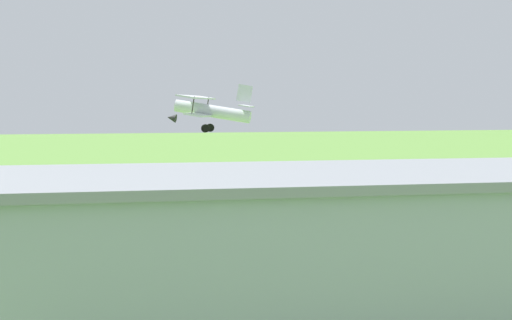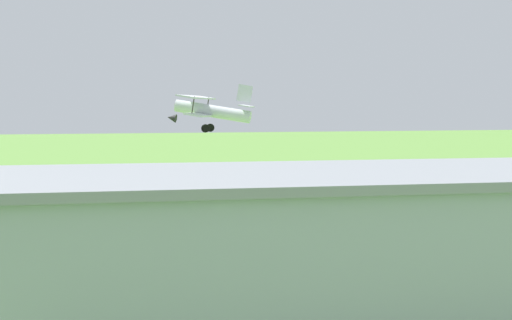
% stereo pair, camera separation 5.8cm
% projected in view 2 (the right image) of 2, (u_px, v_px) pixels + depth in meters
% --- Properties ---
extents(ground_plane, '(400.00, 400.00, 0.00)m').
position_uv_depth(ground_plane, '(256.00, 214.00, 65.55)').
color(ground_plane, '#568438').
extents(hangar, '(37.98, 13.65, 6.31)m').
position_uv_depth(hangar, '(437.00, 245.00, 32.64)').
color(hangar, '#99A3AD').
rests_on(hangar, ground_plane).
extents(biplane, '(6.88, 8.57, 3.73)m').
position_uv_depth(biplane, '(209.00, 110.00, 61.57)').
color(biplane, silver).
extents(person_crossing_taxiway, '(0.49, 0.49, 1.68)m').
position_uv_depth(person_crossing_taxiway, '(509.00, 228.00, 52.21)').
color(person_crossing_taxiway, '#33723F').
rests_on(person_crossing_taxiway, ground_plane).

